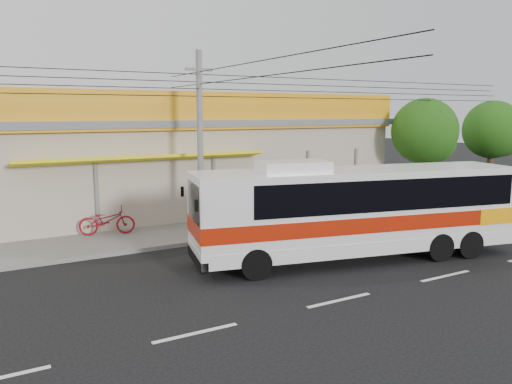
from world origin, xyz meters
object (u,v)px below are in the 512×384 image
(tree_far, at_px, (494,132))
(coach_bus, at_px, (361,206))
(utility_pole, at_px, (199,84))
(tree_near, at_px, (427,133))
(motorbike_red, at_px, (107,220))

(tree_far, bearing_deg, coach_bus, -157.80)
(utility_pole, xyz_separation_m, tree_far, (18.74, 0.99, -2.14))
(tree_near, bearing_deg, coach_bus, -148.05)
(coach_bus, xyz_separation_m, tree_far, (15.25, 6.22, 1.94))
(utility_pole, height_order, tree_far, utility_pole)
(coach_bus, bearing_deg, motorbike_red, 146.61)
(motorbike_red, height_order, tree_far, tree_far)
(motorbike_red, distance_m, utility_pole, 6.33)
(tree_near, bearing_deg, utility_pole, -177.59)
(motorbike_red, distance_m, tree_near, 16.34)
(motorbike_red, relative_size, tree_near, 0.38)
(utility_pole, distance_m, tree_near, 12.93)
(tree_far, bearing_deg, tree_near, -175.71)
(tree_near, height_order, tree_far, tree_near)
(utility_pole, distance_m, tree_far, 18.89)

